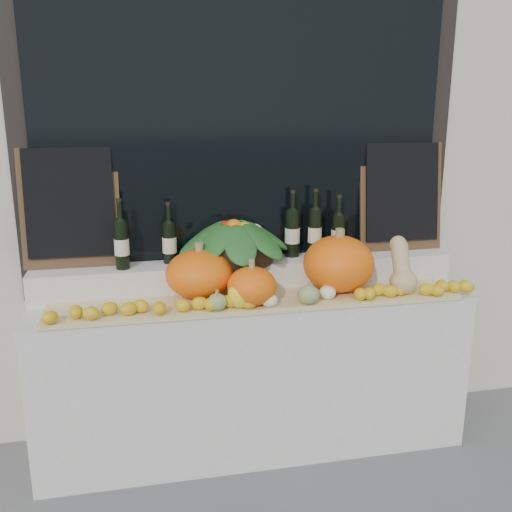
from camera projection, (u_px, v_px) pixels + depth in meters
storefront_facade at (229, 38)px, 3.37m from camera, size 7.00×0.94×4.50m
display_sill at (253, 371)px, 3.15m from camera, size 2.30×0.55×0.88m
rear_tier at (248, 274)px, 3.16m from camera, size 2.30×0.25×0.16m
straw_bedding at (258, 301)px, 2.91m from camera, size 2.10×0.32×0.02m
pumpkin_left at (200, 274)px, 2.91m from camera, size 0.46×0.46×0.25m
pumpkin_right at (339, 264)px, 3.01m from camera, size 0.50×0.50×0.30m
pumpkin_center at (252, 286)px, 2.81m from camera, size 0.29×0.29×0.19m
butternut_squash at (402, 270)px, 2.99m from camera, size 0.15×0.21×0.29m
decorative_gourds at (265, 296)px, 2.80m from camera, size 0.66×0.15×0.16m
lemon_heap at (263, 300)px, 2.80m from camera, size 2.20×0.16×0.06m
produce_bowl at (234, 240)px, 3.08m from camera, size 0.64×0.64×0.24m
wine_bottle_far_left at (122, 244)px, 2.93m from camera, size 0.08×0.08×0.37m
wine_bottle_near_left at (169, 242)px, 3.05m from camera, size 0.08×0.08×0.33m
wine_bottle_tall at (292, 233)px, 3.18m from camera, size 0.08×0.08×0.37m
wine_bottle_near_right at (315, 232)px, 3.18m from camera, size 0.08×0.08×0.38m
wine_bottle_far_right at (338, 234)px, 3.20m from camera, size 0.08×0.08×0.35m
chalkboard_left at (70, 206)px, 2.93m from camera, size 0.50×0.11×0.62m
chalkboard_right at (401, 195)px, 3.29m from camera, size 0.50×0.11×0.62m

